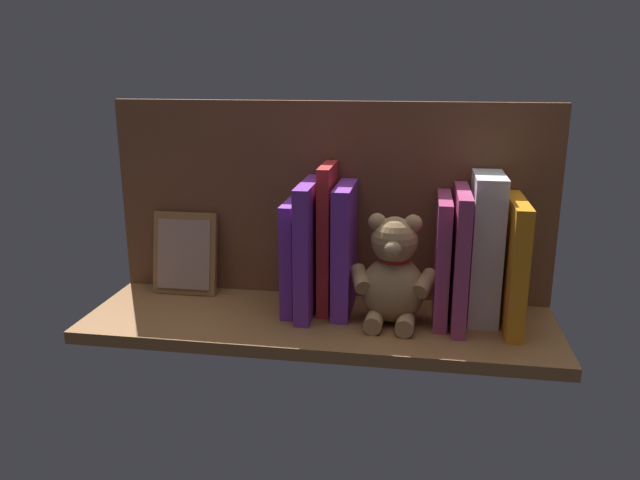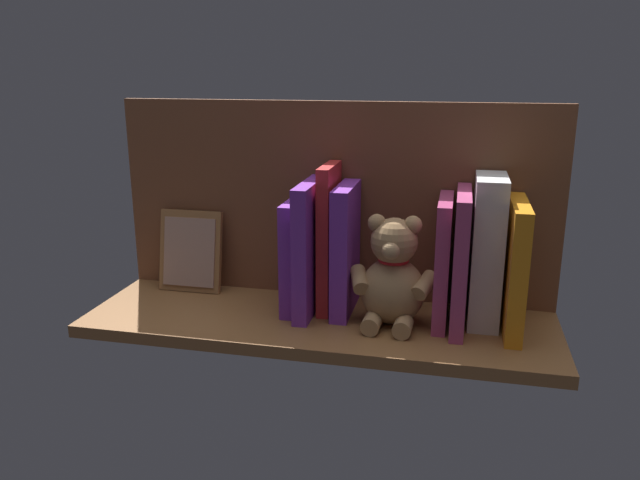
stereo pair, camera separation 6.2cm
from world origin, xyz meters
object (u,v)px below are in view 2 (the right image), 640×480
at_px(picture_frame_leaning, 190,251).
at_px(teddy_bear, 393,277).
at_px(book_0, 515,267).
at_px(dictionary_thick_white, 487,251).

bearing_deg(picture_frame_leaning, teddy_bear, 168.47).
bearing_deg(book_0, picture_frame_leaning, -5.76).
height_order(dictionary_thick_white, picture_frame_leaning, dictionary_thick_white).
bearing_deg(picture_frame_leaning, book_0, 174.24).
xyz_separation_m(book_0, teddy_bear, (0.20, 0.02, -0.03)).
relative_size(dictionary_thick_white, picture_frame_leaning, 1.60).
xyz_separation_m(book_0, picture_frame_leaning, (0.62, -0.06, -0.03)).
relative_size(teddy_bear, picture_frame_leaning, 1.20).
xyz_separation_m(teddy_bear, picture_frame_leaning, (0.41, -0.08, -0.01)).
bearing_deg(book_0, teddy_bear, 6.30).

